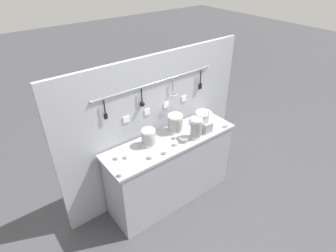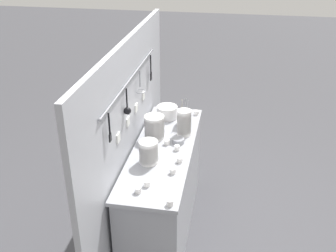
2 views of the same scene
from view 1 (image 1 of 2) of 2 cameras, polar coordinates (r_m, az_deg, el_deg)
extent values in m
plane|color=#424247|center=(3.67, 0.49, -13.86)|extent=(20.00, 20.00, 0.00)
cube|color=#9EA0A8|center=(3.11, 0.56, -2.93)|extent=(1.57, 0.48, 0.03)
cube|color=#9EA0A8|center=(3.38, 0.52, -8.95)|extent=(1.51, 0.47, 0.84)
cube|color=#A8AAB2|center=(3.28, -2.43, -0.35)|extent=(2.37, 0.04, 1.76)
cylinder|color=#93969E|center=(2.98, -2.33, 8.88)|extent=(1.49, 0.01, 0.01)
sphere|color=#93969E|center=(2.66, -15.47, 4.66)|extent=(0.02, 0.02, 0.02)
sphere|color=#93969E|center=(3.43, 8.04, 11.83)|extent=(0.02, 0.02, 0.02)
cylinder|color=black|center=(2.73, -12.78, 3.72)|extent=(0.01, 0.01, 0.15)
cube|color=black|center=(2.78, -12.53, 1.91)|extent=(0.04, 0.01, 0.06)
cylinder|color=#93969E|center=(2.71, -13.10, 5.32)|extent=(0.00, 0.01, 0.02)
cylinder|color=black|center=(2.91, -5.36, 6.16)|extent=(0.01, 0.01, 0.16)
sphere|color=black|center=(2.95, -5.26, 4.45)|extent=(0.06, 0.06, 0.06)
cylinder|color=#93969E|center=(2.88, -5.57, 7.75)|extent=(0.01, 0.01, 0.02)
cylinder|color=#93969E|center=(3.12, 1.00, 8.31)|extent=(0.01, 0.01, 0.15)
torus|color=#93969E|center=(3.17, 0.98, 6.44)|extent=(0.10, 0.10, 0.01)
cylinder|color=#93969E|center=(3.09, 0.88, 9.72)|extent=(0.01, 0.01, 0.02)
cylinder|color=black|center=(3.38, 6.65, 9.80)|extent=(0.01, 0.01, 0.18)
cube|color=black|center=(3.43, 6.52, 7.99)|extent=(0.05, 0.01, 0.07)
cylinder|color=#93969E|center=(3.35, 6.61, 11.34)|extent=(0.00, 0.01, 0.02)
cube|color=white|center=(2.95, -8.50, 1.34)|extent=(0.07, 0.01, 0.07)
cube|color=white|center=(3.06, -4.28, 2.89)|extent=(0.07, 0.01, 0.07)
cube|color=white|center=(3.19, -0.37, 4.31)|extent=(0.07, 0.01, 0.07)
cube|color=white|center=(3.34, 3.22, 5.60)|extent=(0.07, 0.01, 0.07)
cylinder|color=white|center=(3.01, -3.92, -3.37)|extent=(0.15, 0.15, 0.05)
cylinder|color=white|center=(3.00, -3.94, -2.95)|extent=(0.15, 0.15, 0.05)
cylinder|color=white|center=(2.98, -3.96, -2.52)|extent=(0.15, 0.15, 0.05)
cylinder|color=white|center=(2.97, -3.98, -2.09)|extent=(0.15, 0.15, 0.05)
cylinder|color=white|center=(2.95, -4.00, -1.66)|extent=(0.15, 0.15, 0.05)
cylinder|color=white|center=(2.94, -4.02, -1.22)|extent=(0.15, 0.15, 0.05)
cylinder|color=white|center=(3.13, 5.66, -1.84)|extent=(0.12, 0.12, 0.05)
cylinder|color=white|center=(3.12, 5.69, -1.39)|extent=(0.12, 0.12, 0.05)
cylinder|color=white|center=(3.10, 5.72, -0.93)|extent=(0.12, 0.12, 0.05)
cylinder|color=white|center=(3.08, 5.75, -0.47)|extent=(0.12, 0.12, 0.05)
cylinder|color=white|center=(3.07, 5.78, 0.00)|extent=(0.12, 0.12, 0.05)
cylinder|color=white|center=(3.05, 5.81, 0.47)|extent=(0.12, 0.12, 0.05)
cylinder|color=white|center=(3.04, 5.84, 0.95)|extent=(0.12, 0.12, 0.05)
cylinder|color=white|center=(3.23, 1.45, -0.60)|extent=(0.17, 0.17, 0.05)
cylinder|color=white|center=(3.21, 1.46, -0.21)|extent=(0.17, 0.17, 0.05)
cylinder|color=white|center=(3.20, 1.47, 0.19)|extent=(0.17, 0.17, 0.05)
cylinder|color=white|center=(3.19, 1.47, 0.59)|extent=(0.17, 0.17, 0.05)
cylinder|color=white|center=(3.17, 1.48, 1.00)|extent=(0.17, 0.17, 0.05)
cylinder|color=white|center=(3.16, 1.49, 1.41)|extent=(0.17, 0.17, 0.05)
cylinder|color=white|center=(3.14, 1.49, 1.82)|extent=(0.17, 0.17, 0.05)
cylinder|color=white|center=(3.45, 7.17, 1.15)|extent=(0.20, 0.20, 0.01)
cylinder|color=white|center=(3.45, 7.18, 1.30)|extent=(0.20, 0.20, 0.01)
cylinder|color=white|center=(3.44, 7.19, 1.45)|extent=(0.20, 0.20, 0.01)
cylinder|color=white|center=(3.44, 7.20, 1.60)|extent=(0.20, 0.20, 0.01)
cylinder|color=white|center=(3.43, 7.22, 1.75)|extent=(0.20, 0.20, 0.01)
cylinder|color=white|center=(3.42, 7.23, 1.90)|extent=(0.20, 0.20, 0.01)
cylinder|color=white|center=(3.42, 7.24, 2.05)|extent=(0.20, 0.20, 0.01)
cylinder|color=white|center=(3.41, 7.25, 2.21)|extent=(0.20, 0.20, 0.01)
cylinder|color=white|center=(3.41, 7.26, 2.36)|extent=(0.20, 0.20, 0.01)
cylinder|color=white|center=(3.40, 7.28, 2.51)|extent=(0.20, 0.20, 0.01)
cylinder|color=white|center=(3.40, 7.29, 2.67)|extent=(0.20, 0.20, 0.01)
cylinder|color=#93969E|center=(3.07, 3.19, -2.71)|extent=(0.10, 0.10, 0.04)
cube|color=#93969E|center=(3.23, 7.69, -0.15)|extent=(0.11, 0.11, 0.12)
cylinder|color=#93969E|center=(3.17, 8.05, 1.34)|extent=(0.02, 0.01, 0.21)
cylinder|color=#93969E|center=(3.18, 8.10, 1.38)|extent=(0.03, 0.02, 0.21)
cylinder|color=#93969E|center=(3.14, 7.68, 1.01)|extent=(0.02, 0.02, 0.21)
cylinder|color=#93969E|center=(3.20, 7.32, 1.51)|extent=(0.02, 0.03, 0.19)
cylinder|color=#C6B793|center=(3.20, 7.58, 1.52)|extent=(0.01, 0.01, 0.20)
cylinder|color=#93969E|center=(3.21, 8.11, 1.62)|extent=(0.02, 0.03, 0.20)
cylinder|color=white|center=(2.86, -8.37, -6.10)|extent=(0.05, 0.05, 0.04)
cylinder|color=white|center=(2.86, -10.26, -6.26)|extent=(0.05, 0.05, 0.04)
cylinder|color=white|center=(2.88, -0.53, -5.29)|extent=(0.05, 0.05, 0.04)
cylinder|color=white|center=(3.10, 1.54, -2.23)|extent=(0.05, 0.05, 0.04)
cylinder|color=white|center=(3.37, 4.94, 0.71)|extent=(0.05, 0.05, 0.04)
cylinder|color=white|center=(3.37, 11.71, 0.10)|extent=(0.05, 0.05, 0.04)
cylinder|color=white|center=(2.66, -9.57, -9.62)|extent=(0.05, 0.05, 0.04)
cylinder|color=white|center=(3.00, 1.60, -3.58)|extent=(0.05, 0.05, 0.04)
cylinder|color=white|center=(2.83, -3.49, -6.22)|extent=(0.05, 0.05, 0.04)
camera|label=2|loc=(1.89, -76.17, 3.40)|focal=42.00mm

